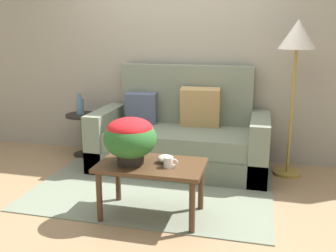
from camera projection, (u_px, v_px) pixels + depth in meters
name	position (u px, v px, depth m)	size (l,w,h in m)	color
ground_plane	(151.00, 193.00, 3.77)	(14.00, 14.00, 0.00)	#997A56
wall_back	(179.00, 46.00, 4.63)	(6.40, 0.12, 2.72)	gray
area_rug	(156.00, 185.00, 3.94)	(2.33, 1.77, 0.01)	gray
couch	(181.00, 138.00, 4.41)	(1.96, 0.89, 1.15)	#626B59
coffee_table	(152.00, 171.00, 3.21)	(0.88, 0.53, 0.47)	#442D1B
side_table	(83.00, 127.00, 4.81)	(0.41, 0.41, 0.53)	black
floor_lamp	(297.00, 45.00, 3.92)	(0.38, 0.38, 1.66)	olive
potted_plant	(130.00, 137.00, 3.14)	(0.44, 0.44, 0.39)	black
coffee_mug	(169.00, 162.00, 3.10)	(0.12, 0.08, 0.09)	white
snack_bowl	(165.00, 159.00, 3.21)	(0.13, 0.13, 0.07)	silver
table_vase	(80.00, 106.00, 4.73)	(0.10, 0.10, 0.26)	slate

